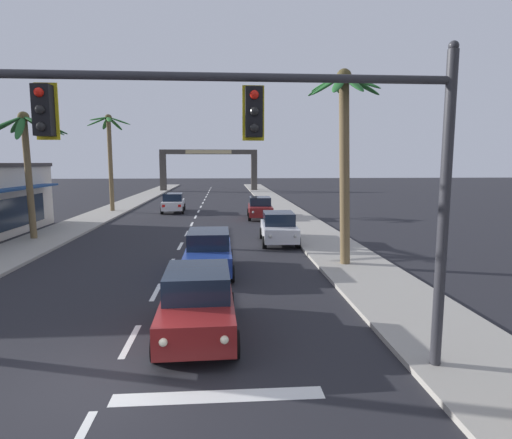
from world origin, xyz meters
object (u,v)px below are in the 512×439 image
object	(u,v)px
sedan_oncoming_far	(173,203)
palm_left_third	(109,146)
palm_left_second	(27,146)
palm_right_second	(344,134)
sedan_third_in_queue	(209,252)
sedan_parked_mid_kerb	(279,228)
traffic_signal_mast	(252,139)
sedan_lead_at_stop_bar	(198,302)
sedan_parked_nearest_kerb	(260,208)
town_gateway_arch	(209,164)

from	to	relation	value
sedan_oncoming_far	palm_left_third	distance (m)	7.30
sedan_oncoming_far	palm_left_second	size ratio (longest dim) A/B	0.63
palm_right_second	sedan_oncoming_far	bearing A→B (deg)	114.60
sedan_third_in_queue	palm_right_second	xyz separation A→B (m)	(5.52, 0.59, 4.68)
sedan_parked_mid_kerb	palm_left_second	xyz separation A→B (m)	(-13.70, 1.75, 4.39)
traffic_signal_mast	sedan_parked_mid_kerb	bearing A→B (deg)	80.63
sedan_third_in_queue	palm_left_second	distance (m)	13.51
traffic_signal_mast	sedan_lead_at_stop_bar	xyz separation A→B (m)	(-1.24, 2.32, -3.97)
sedan_lead_at_stop_bar	sedan_parked_mid_kerb	distance (m)	12.72
sedan_lead_at_stop_bar	sedan_parked_nearest_kerb	xyz separation A→B (m)	(3.47, 22.50, 0.00)
sedan_lead_at_stop_bar	palm_left_third	size ratio (longest dim) A/B	0.53
palm_left_third	palm_right_second	bearing A→B (deg)	-54.74
sedan_oncoming_far	palm_left_second	xyz separation A→B (m)	(-6.26, -13.31, 4.39)
sedan_third_in_queue	sedan_parked_mid_kerb	world-z (taller)	same
sedan_oncoming_far	sedan_parked_mid_kerb	distance (m)	16.79
sedan_parked_mid_kerb	palm_right_second	distance (m)	7.44
sedan_lead_at_stop_bar	palm_left_third	distance (m)	29.55
sedan_parked_nearest_kerb	palm_left_second	distance (m)	16.61
sedan_oncoming_far	palm_left_third	world-z (taller)	palm_left_third
sedan_parked_nearest_kerb	palm_left_third	size ratio (longest dim) A/B	0.53
sedan_parked_nearest_kerb	sedan_parked_mid_kerb	world-z (taller)	same
sedan_third_in_queue	town_gateway_arch	size ratio (longest dim) A/B	0.30
sedan_third_in_queue	sedan_parked_nearest_kerb	size ratio (longest dim) A/B	0.99
sedan_oncoming_far	town_gateway_arch	world-z (taller)	town_gateway_arch
sedan_oncoming_far	palm_left_third	xyz separation A→B (m)	(-5.39, 0.40, 4.90)
traffic_signal_mast	sedan_third_in_queue	bearing A→B (deg)	97.95
town_gateway_arch	sedan_oncoming_far	bearing A→B (deg)	-94.39
sedan_third_in_queue	palm_left_third	xyz separation A→B (m)	(-9.26, 21.50, 4.90)
sedan_lead_at_stop_bar	traffic_signal_mast	bearing A→B (deg)	-61.84
sedan_parked_mid_kerb	town_gateway_arch	size ratio (longest dim) A/B	0.30
sedan_parked_nearest_kerb	palm_left_third	bearing A→B (deg)	157.88
palm_right_second	town_gateway_arch	xyz separation A→B (m)	(-7.23, 48.66, -1.42)
sedan_lead_at_stop_bar	sedan_third_in_queue	size ratio (longest dim) A/B	1.01
sedan_parked_mid_kerb	palm_left_second	bearing A→B (deg)	172.73
sedan_parked_nearest_kerb	sedan_oncoming_far	bearing A→B (deg)	146.87
sedan_oncoming_far	sedan_parked_mid_kerb	xyz separation A→B (m)	(7.44, -15.06, 0.00)
traffic_signal_mast	sedan_lead_at_stop_bar	world-z (taller)	traffic_signal_mast
sedan_lead_at_stop_bar	sedan_third_in_queue	bearing A→B (deg)	89.47
sedan_oncoming_far	palm_right_second	bearing A→B (deg)	-65.40
sedan_third_in_queue	sedan_parked_nearest_kerb	world-z (taller)	same
sedan_parked_nearest_kerb	palm_right_second	bearing A→B (deg)	-82.37
sedan_parked_nearest_kerb	palm_left_third	distance (m)	14.53
palm_left_second	palm_left_third	bearing A→B (deg)	86.40
traffic_signal_mast	palm_left_second	bearing A→B (deg)	124.82
sedan_lead_at_stop_bar	sedan_parked_nearest_kerb	bearing A→B (deg)	81.23
sedan_parked_nearest_kerb	town_gateway_arch	xyz separation A→B (m)	(-5.12, 32.90, 3.26)
sedan_oncoming_far	traffic_signal_mast	bearing A→B (deg)	-80.31
sedan_lead_at_stop_bar	palm_left_second	xyz separation A→B (m)	(-10.07, 13.94, 4.39)
sedan_third_in_queue	palm_left_third	bearing A→B (deg)	113.30
traffic_signal_mast	sedan_lead_at_stop_bar	bearing A→B (deg)	118.16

